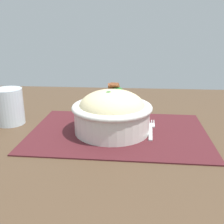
# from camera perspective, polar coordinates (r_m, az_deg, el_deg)

# --- Properties ---
(table) EXTENTS (1.17, 0.95, 0.73)m
(table) POSITION_cam_1_polar(r_m,az_deg,el_deg) (0.69, 3.32, -8.86)
(table) COLOR #4C3826
(table) RESTS_ON ground_plane
(placemat) EXTENTS (0.44, 0.30, 0.00)m
(placemat) POSITION_cam_1_polar(r_m,az_deg,el_deg) (0.66, 1.38, -4.32)
(placemat) COLOR #47191E
(placemat) RESTS_ON table
(bowl) EXTENTS (0.20, 0.20, 0.12)m
(bowl) POSITION_cam_1_polar(r_m,az_deg,el_deg) (0.64, 0.01, 0.01)
(bowl) COLOR silver
(bowl) RESTS_ON placemat
(fork) EXTENTS (0.02, 0.13, 0.00)m
(fork) POSITION_cam_1_polar(r_m,az_deg,el_deg) (0.68, 8.26, -3.50)
(fork) COLOR silver
(fork) RESTS_ON placemat
(drinking_glass) EXTENTS (0.07, 0.07, 0.10)m
(drinking_glass) POSITION_cam_1_polar(r_m,az_deg,el_deg) (0.76, -21.12, 0.66)
(drinking_glass) COLOR silver
(drinking_glass) RESTS_ON table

